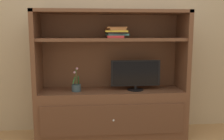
# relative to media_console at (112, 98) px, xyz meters

# --- Properties ---
(painted_rear_wall) EXTENTS (6.00, 0.10, 2.80)m
(painted_rear_wall) POSITION_rel_media_console_xyz_m (0.00, 0.34, 0.92)
(painted_rear_wall) COLOR tan
(painted_rear_wall) RESTS_ON ground_plane
(media_console) EXTENTS (1.78, 0.48, 1.53)m
(media_console) POSITION_rel_media_console_xyz_m (0.00, 0.00, 0.00)
(media_console) COLOR brown
(media_console) RESTS_ON ground_plane
(tv_monitor) EXTENTS (0.59, 0.19, 0.36)m
(tv_monitor) POSITION_rel_media_console_xyz_m (0.28, -0.05, 0.30)
(tv_monitor) COLOR black
(tv_monitor) RESTS_ON media_console
(potted_plant) EXTENTS (0.11, 0.12, 0.28)m
(potted_plant) POSITION_rel_media_console_xyz_m (-0.42, -0.05, 0.16)
(potted_plant) COLOR #384C56
(potted_plant) RESTS_ON media_console
(magazine_stack) EXTENTS (0.27, 0.35, 0.13)m
(magazine_stack) POSITION_rel_media_console_xyz_m (0.05, -0.01, 0.79)
(magazine_stack) COLOR red
(magazine_stack) RESTS_ON media_console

